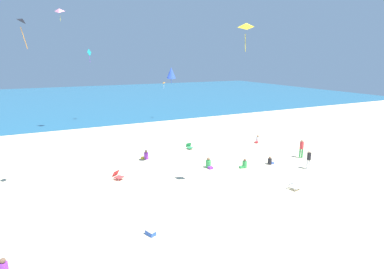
{
  "coord_description": "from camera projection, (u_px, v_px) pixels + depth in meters",
  "views": [
    {
      "loc": [
        -8.52,
        -10.88,
        8.08
      ],
      "look_at": [
        0.0,
        6.31,
        3.34
      ],
      "focal_mm": 28.71,
      "sensor_mm": 36.0,
      "label": 1
    }
  ],
  "objects": [
    {
      "name": "ground_plane",
      "position": [
        171.0,
        166.0,
        23.77
      ],
      "size": [
        120.0,
        120.0,
        0.0
      ],
      "primitive_type": "plane",
      "color": "beige"
    },
    {
      "name": "ocean_water",
      "position": [
        85.0,
        98.0,
        64.57
      ],
      "size": [
        120.0,
        60.0,
        0.05
      ],
      "primitive_type": "cube",
      "color": "#236084",
      "rests_on": "ground_plane"
    },
    {
      "name": "beach_chair_far_right",
      "position": [
        117.0,
        175.0,
        21.07
      ],
      "size": [
        0.81,
        0.86,
        0.63
      ],
      "rotation": [
        0.0,
        0.0,
        5.31
      ],
      "color": "#D13D3D",
      "rests_on": "ground_plane"
    },
    {
      "name": "beach_chair_mid_beach",
      "position": [
        294.0,
        185.0,
        19.5
      ],
      "size": [
        0.67,
        0.76,
        0.62
      ],
      "rotation": [
        0.0,
        0.0,
        4.86
      ],
      "color": "white",
      "rests_on": "ground_plane"
    },
    {
      "name": "beach_chair_near_camera",
      "position": [
        189.0,
        146.0,
        28.28
      ],
      "size": [
        0.53,
        0.66,
        0.54
      ],
      "rotation": [
        0.0,
        0.0,
        4.74
      ],
      "color": "#2D9956",
      "rests_on": "ground_plane"
    },
    {
      "name": "cooler_box",
      "position": [
        151.0,
        232.0,
        14.45
      ],
      "size": [
        0.47,
        0.58,
        0.26
      ],
      "rotation": [
        0.0,
        0.0,
        1.95
      ],
      "color": "#2D56B7",
      "rests_on": "ground_plane"
    },
    {
      "name": "person_0",
      "position": [
        258.0,
        140.0,
        30.35
      ],
      "size": [
        0.69,
        0.57,
        0.77
      ],
      "rotation": [
        0.0,
        0.0,
        3.62
      ],
      "color": "white",
      "rests_on": "ground_plane"
    },
    {
      "name": "person_1",
      "position": [
        309.0,
        158.0,
        22.94
      ],
      "size": [
        0.41,
        0.41,
        1.46
      ],
      "rotation": [
        0.0,
        0.0,
        0.91
      ],
      "color": "white",
      "rests_on": "ground_plane"
    },
    {
      "name": "person_2",
      "position": [
        146.0,
        156.0,
        25.38
      ],
      "size": [
        0.69,
        0.62,
        0.78
      ],
      "rotation": [
        0.0,
        0.0,
        2.54
      ],
      "color": "purple",
      "rests_on": "ground_plane"
    },
    {
      "name": "person_4",
      "position": [
        302.0,
        147.0,
        25.54
      ],
      "size": [
        0.45,
        0.45,
        1.59
      ],
      "rotation": [
        0.0,
        0.0,
        4.05
      ],
      "color": "green",
      "rests_on": "ground_plane"
    },
    {
      "name": "person_5",
      "position": [
        244.0,
        164.0,
        23.33
      ],
      "size": [
        0.61,
        0.39,
        0.72
      ],
      "rotation": [
        0.0,
        0.0,
        2.98
      ],
      "color": "green",
      "rests_on": "ground_plane"
    },
    {
      "name": "person_6",
      "position": [
        209.0,
        164.0,
        23.31
      ],
      "size": [
        0.42,
        0.67,
        0.83
      ],
      "rotation": [
        0.0,
        0.0,
        4.77
      ],
      "color": "green",
      "rests_on": "ground_plane"
    },
    {
      "name": "person_7",
      "position": [
        270.0,
        161.0,
        24.11
      ],
      "size": [
        0.52,
        0.31,
        0.65
      ],
      "rotation": [
        0.0,
        0.0,
        0.01
      ],
      "color": "black",
      "rests_on": "ground_plane"
    },
    {
      "name": "kite_blue",
      "position": [
        171.0,
        73.0,
        21.94
      ],
      "size": [
        0.82,
        0.91,
        1.17
      ],
      "rotation": [
        0.0,
        0.0,
        6.0
      ],
      "color": "blue"
    },
    {
      "name": "kite_pink",
      "position": [
        59.0,
        10.0,
        31.62
      ],
      "size": [
        1.02,
        0.95,
        1.39
      ],
      "rotation": [
        0.0,
        0.0,
        5.79
      ],
      "color": "pink"
    },
    {
      "name": "kite_teal",
      "position": [
        89.0,
        53.0,
        38.07
      ],
      "size": [
        0.59,
        0.69,
        1.66
      ],
      "rotation": [
        0.0,
        0.0,
        4.12
      ],
      "color": "#1EADAD"
    },
    {
      "name": "kite_orange",
      "position": [
        163.0,
        83.0,
        40.94
      ],
      "size": [
        0.51,
        0.57,
        0.87
      ],
      "rotation": [
        0.0,
        0.0,
        4.33
      ],
      "color": "orange"
    },
    {
      "name": "kite_black",
      "position": [
        23.0,
        21.0,
        16.26
      ],
      "size": [
        0.42,
        0.52,
        1.61
      ],
      "rotation": [
        0.0,
        0.0,
        1.52
      ],
      "color": "black"
    },
    {
      "name": "kite_yellow",
      "position": [
        246.0,
        25.0,
        16.77
      ],
      "size": [
        0.83,
        0.85,
        1.6
      ],
      "rotation": [
        0.0,
        0.0,
        5.43
      ],
      "color": "yellow"
    }
  ]
}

